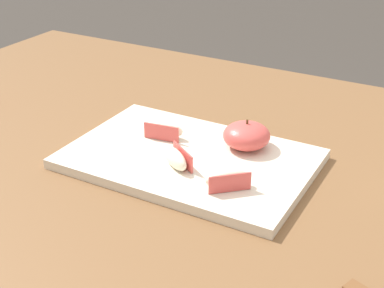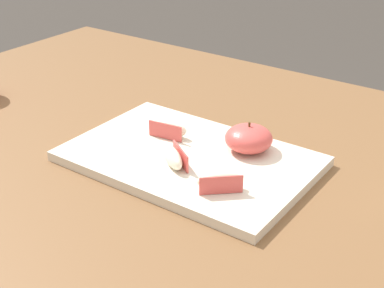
{
  "view_description": "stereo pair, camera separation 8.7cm",
  "coord_description": "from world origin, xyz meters",
  "px_view_note": "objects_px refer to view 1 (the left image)",
  "views": [
    {
      "loc": [
        0.38,
        -0.7,
        1.17
      ],
      "look_at": [
        0.0,
        -0.02,
        0.77
      ],
      "focal_mm": 51.98,
      "sensor_mm": 36.0,
      "label": 1
    },
    {
      "loc": [
        0.45,
        -0.65,
        1.17
      ],
      "look_at": [
        0.0,
        -0.02,
        0.77
      ],
      "focal_mm": 51.98,
      "sensor_mm": 36.0,
      "label": 2
    }
  ],
  "objects_px": {
    "apple_half_skin_up": "(247,136)",
    "apple_wedge_near_knife": "(228,179)",
    "apple_wedge_middle": "(164,129)",
    "cutting_board": "(192,160)",
    "apple_wedge_front": "(177,158)"
  },
  "relations": [
    {
      "from": "apple_wedge_near_knife",
      "to": "apple_wedge_middle",
      "type": "bearing_deg",
      "value": 149.81
    },
    {
      "from": "apple_wedge_front",
      "to": "cutting_board",
      "type": "bearing_deg",
      "value": 86.34
    },
    {
      "from": "cutting_board",
      "to": "apple_half_skin_up",
      "type": "xyz_separation_m",
      "value": [
        0.06,
        0.07,
        0.03
      ]
    },
    {
      "from": "cutting_board",
      "to": "apple_half_skin_up",
      "type": "relative_size",
      "value": 5.0
    },
    {
      "from": "apple_wedge_middle",
      "to": "cutting_board",
      "type": "bearing_deg",
      "value": -25.24
    },
    {
      "from": "apple_half_skin_up",
      "to": "apple_wedge_near_knife",
      "type": "relative_size",
      "value": 1.22
    },
    {
      "from": "apple_wedge_middle",
      "to": "apple_wedge_near_knife",
      "type": "height_order",
      "value": "same"
    },
    {
      "from": "cutting_board",
      "to": "apple_wedge_middle",
      "type": "height_order",
      "value": "apple_wedge_middle"
    },
    {
      "from": "cutting_board",
      "to": "apple_wedge_middle",
      "type": "bearing_deg",
      "value": 154.76
    },
    {
      "from": "apple_half_skin_up",
      "to": "apple_wedge_middle",
      "type": "distance_m",
      "value": 0.14
    },
    {
      "from": "apple_wedge_near_knife",
      "to": "cutting_board",
      "type": "bearing_deg",
      "value": 146.27
    },
    {
      "from": "apple_wedge_near_knife",
      "to": "apple_half_skin_up",
      "type": "bearing_deg",
      "value": 102.46
    },
    {
      "from": "apple_half_skin_up",
      "to": "apple_wedge_near_knife",
      "type": "distance_m",
      "value": 0.13
    },
    {
      "from": "cutting_board",
      "to": "apple_wedge_near_knife",
      "type": "bearing_deg",
      "value": -33.73
    },
    {
      "from": "apple_wedge_middle",
      "to": "apple_wedge_front",
      "type": "relative_size",
      "value": 1.02
    }
  ]
}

